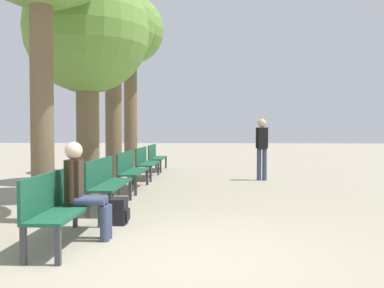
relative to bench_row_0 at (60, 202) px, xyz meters
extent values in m
plane|color=gray|center=(1.58, -0.56, -0.54)|extent=(80.00, 80.00, 0.00)
cube|color=#195138|center=(0.10, 0.00, -0.10)|extent=(0.47, 1.87, 0.04)
cube|color=#195138|center=(-0.12, 0.00, 0.15)|extent=(0.04, 1.87, 0.46)
cube|color=#38383D|center=(0.29, -0.89, -0.33)|extent=(0.06, 0.06, 0.42)
cube|color=#38383D|center=(0.29, 0.89, -0.33)|extent=(0.06, 0.06, 0.42)
cube|color=#38383D|center=(-0.09, -0.89, -0.33)|extent=(0.06, 0.06, 0.42)
cube|color=#38383D|center=(-0.09, 0.89, -0.33)|extent=(0.06, 0.06, 0.42)
cube|color=#195138|center=(0.10, 2.43, -0.10)|extent=(0.47, 1.87, 0.04)
cube|color=#195138|center=(-0.12, 2.43, 0.15)|extent=(0.04, 1.87, 0.46)
cube|color=#38383D|center=(0.29, 1.54, -0.33)|extent=(0.06, 0.06, 0.42)
cube|color=#38383D|center=(0.29, 3.32, -0.33)|extent=(0.06, 0.06, 0.42)
cube|color=#38383D|center=(-0.09, 1.54, -0.33)|extent=(0.06, 0.06, 0.42)
cube|color=#38383D|center=(-0.09, 3.32, -0.33)|extent=(0.06, 0.06, 0.42)
cube|color=#195138|center=(0.10, 4.86, -0.10)|extent=(0.47, 1.87, 0.04)
cube|color=#195138|center=(-0.12, 4.86, 0.15)|extent=(0.04, 1.87, 0.46)
cube|color=#38383D|center=(0.29, 3.96, -0.33)|extent=(0.06, 0.06, 0.42)
cube|color=#38383D|center=(0.29, 5.75, -0.33)|extent=(0.06, 0.06, 0.42)
cube|color=#38383D|center=(-0.09, 3.96, -0.33)|extent=(0.06, 0.06, 0.42)
cube|color=#38383D|center=(-0.09, 5.75, -0.33)|extent=(0.06, 0.06, 0.42)
cube|color=#195138|center=(0.10, 7.28, -0.10)|extent=(0.47, 1.87, 0.04)
cube|color=#195138|center=(-0.12, 7.28, 0.15)|extent=(0.04, 1.87, 0.46)
cube|color=#38383D|center=(0.29, 6.39, -0.33)|extent=(0.06, 0.06, 0.42)
cube|color=#38383D|center=(0.29, 8.17, -0.33)|extent=(0.06, 0.06, 0.42)
cube|color=#38383D|center=(-0.09, 6.39, -0.33)|extent=(0.06, 0.06, 0.42)
cube|color=#38383D|center=(-0.09, 8.17, -0.33)|extent=(0.06, 0.06, 0.42)
cube|color=#195138|center=(0.10, 9.71, -0.10)|extent=(0.47, 1.87, 0.04)
cube|color=#195138|center=(-0.12, 9.71, 0.15)|extent=(0.04, 1.87, 0.46)
cube|color=#38383D|center=(0.29, 8.82, -0.33)|extent=(0.06, 0.06, 0.42)
cube|color=#38383D|center=(0.29, 10.60, -0.33)|extent=(0.06, 0.06, 0.42)
cube|color=#38383D|center=(-0.09, 8.82, -0.33)|extent=(0.06, 0.06, 0.42)
cube|color=#38383D|center=(-0.09, 10.60, -0.33)|extent=(0.06, 0.06, 0.42)
cylinder|color=brown|center=(-0.72, 1.25, 1.50)|extent=(0.36, 0.36, 4.06)
cylinder|color=brown|center=(-0.72, 3.78, 0.89)|extent=(0.49, 0.49, 2.85)
sphere|color=olive|center=(-0.72, 3.78, 3.05)|extent=(2.68, 2.68, 2.68)
cylinder|color=brown|center=(-0.72, 6.29, 1.32)|extent=(0.45, 0.45, 3.71)
sphere|color=olive|center=(-0.72, 6.29, 3.81)|extent=(2.32, 2.32, 2.32)
cylinder|color=brown|center=(-0.72, 8.84, 1.54)|extent=(0.44, 0.44, 4.15)
sphere|color=olive|center=(-0.72, 8.84, 4.23)|extent=(2.24, 2.24, 2.24)
cylinder|color=#384260|center=(0.33, 0.11, -0.01)|extent=(0.43, 0.12, 0.12)
cylinder|color=#384260|center=(0.55, 0.11, -0.31)|extent=(0.12, 0.12, 0.46)
cylinder|color=#384260|center=(0.33, 0.26, -0.01)|extent=(0.43, 0.12, 0.12)
cylinder|color=#384260|center=(0.55, 0.26, -0.31)|extent=(0.12, 0.12, 0.46)
cube|color=black|center=(0.12, 0.19, 0.23)|extent=(0.20, 0.23, 0.61)
cylinder|color=black|center=(0.12, 0.06, 0.26)|extent=(0.09, 0.09, 0.55)
cylinder|color=black|center=(0.12, 0.32, 0.26)|extent=(0.09, 0.09, 0.55)
sphere|color=beige|center=(0.12, 0.19, 0.65)|extent=(0.23, 0.23, 0.23)
cube|color=black|center=(0.51, 1.16, -0.34)|extent=(0.22, 0.37, 0.40)
cube|color=black|center=(0.65, 1.16, -0.40)|extent=(0.04, 0.26, 0.18)
cylinder|color=#384260|center=(3.35, 6.91, -0.09)|extent=(0.13, 0.13, 0.89)
cylinder|color=#384260|center=(3.50, 6.91, -0.09)|extent=(0.13, 0.13, 0.89)
cube|color=black|center=(3.42, 6.91, 0.67)|extent=(0.27, 0.23, 0.63)
cylinder|color=black|center=(3.29, 6.91, 0.68)|extent=(0.09, 0.09, 0.60)
cylinder|color=black|center=(3.56, 6.91, 0.68)|extent=(0.09, 0.09, 0.60)
sphere|color=tan|center=(3.42, 6.91, 1.11)|extent=(0.24, 0.24, 0.24)
camera|label=1|loc=(1.91, -5.38, 0.93)|focal=40.00mm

